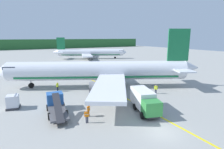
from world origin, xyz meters
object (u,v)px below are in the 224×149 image
Objects in this scene: service_truck_baggage at (144,100)px; cargo_container_near at (119,96)px; service_truck_fuel at (56,104)px; crew_loader_right at (156,89)px; airliner_mid_apron at (90,53)px; crew_supervisor at (87,115)px; cargo_container_mid at (13,102)px; crew_marshaller at (57,86)px; airliner_foreground at (101,71)px; crew_loader_left at (89,110)px.

service_truck_baggage is 5.34m from cargo_container_near.
service_truck_fuel is 4.43× the size of crew_loader_right.
airliner_mid_apron is 14.48× the size of cargo_container_near.
cargo_container_mid is at bearing 129.73° from crew_supervisor.
crew_marshaller is (2.28, 9.93, -0.11)m from service_truck_fuel.
airliner_mid_apron is 15.74× the size of cargo_container_mid.
airliner_mid_apron is 62.81m from service_truck_fuel.
airliner_foreground is at bearing 58.71° from crew_supervisor.
crew_loader_right is (-9.70, -56.68, -1.89)m from airliner_mid_apron.
airliner_mid_apron is 20.36× the size of crew_supervisor.
service_truck_fuel reaches higher than crew_supervisor.
service_truck_fuel is 6.79m from cargo_container_mid.
cargo_container_near is at bearing 32.33° from crew_supervisor.
service_truck_fuel is at bearing 152.72° from service_truck_baggage.
service_truck_fuel is 12.25m from service_truck_baggage.
crew_supervisor is at bearing -162.53° from crew_loader_right.
airliner_foreground is 22.02× the size of crew_marshaller.
service_truck_baggage reaches higher than cargo_container_near.
cargo_container_mid is 1.28× the size of crew_loader_right.
service_truck_fuel is at bearing 179.15° from crew_loader_right.
airliner_mid_apron is at bearing 80.29° from crew_loader_right.
service_truck_fuel is 3.46× the size of cargo_container_mid.
airliner_mid_apron is 4.55× the size of service_truck_fuel.
crew_marshaller is 13.43m from crew_loader_left.
crew_loader_left is 0.98× the size of crew_loader_right.
crew_loader_left is 0.99× the size of crew_supervisor.
cargo_container_near reaches higher than crew_loader_left.
airliner_mid_apron is 64.57m from crew_loader_left.
cargo_container_mid is 9.37m from crew_marshaller.
airliner_mid_apron is 18.85× the size of crew_marshaller.
crew_supervisor is at bearing -121.29° from airliner_foreground.
cargo_container_near is at bearing -179.01° from crew_loader_right.
crew_loader_right reaches higher than crew_supervisor.
cargo_container_mid is 12.23m from crew_supervisor.
airliner_mid_apron reaches higher than crew_loader_left.
crew_loader_right is (7.89, 0.14, 0.11)m from cargo_container_near.
crew_marshaller is 15.00m from crew_supervisor.
crew_marshaller is 1.08× the size of crew_supervisor.
service_truck_baggage reaches higher than cargo_container_mid.
cargo_container_near reaches higher than crew_marshaller.
service_truck_fuel is 10.19m from crew_marshaller.
crew_supervisor reaches higher than crew_loader_left.
service_truck_fuel is 3.18× the size of cargo_container_near.
service_truck_fuel is 1.08× the size of service_truck_baggage.
crew_loader_left is (-7.49, -12.09, -2.43)m from airliner_foreground.
cargo_container_mid is at bearing 168.74° from crew_loader_right.
airliner_foreground is 9.43m from cargo_container_near.
crew_loader_left is 1.83m from crew_supervisor.
airliner_mid_apron is 57.53m from crew_loader_right.
crew_loader_left is (-7.45, 2.16, -0.66)m from service_truck_baggage.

